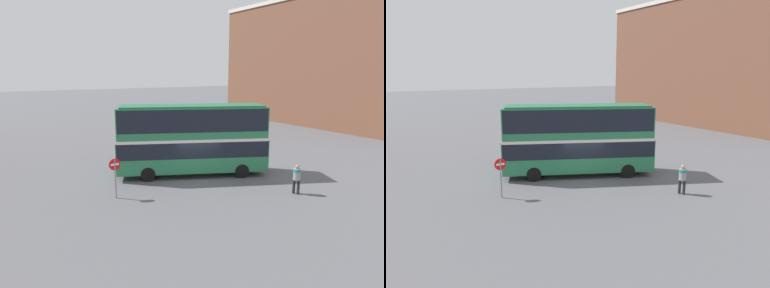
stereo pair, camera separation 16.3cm
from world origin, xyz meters
TOP-DOWN VIEW (x-y plane):
  - ground_plane at (0.00, 0.00)m, footprint 240.00×240.00m
  - building_row_right at (28.93, 12.76)m, footprint 10.76×29.68m
  - double_decker_bus at (0.36, 0.90)m, footprint 10.28×6.45m
  - pedestrian_foreground at (3.58, -5.56)m, footprint 0.57×0.57m
  - parked_car_kerb_near at (6.80, 16.09)m, footprint 4.24×2.62m
  - no_entry_sign at (-5.70, -0.71)m, footprint 0.67×0.08m

SIDE VIEW (x-z plane):
  - ground_plane at x=0.00m, z-range 0.00..0.00m
  - parked_car_kerb_near at x=6.80m, z-range 0.00..1.65m
  - pedestrian_foreground at x=3.58m, z-range 0.20..1.98m
  - no_entry_sign at x=-5.70m, z-range 0.42..2.75m
  - double_decker_bus at x=0.36m, z-range 0.33..5.20m
  - building_row_right at x=28.93m, z-range 0.01..16.64m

